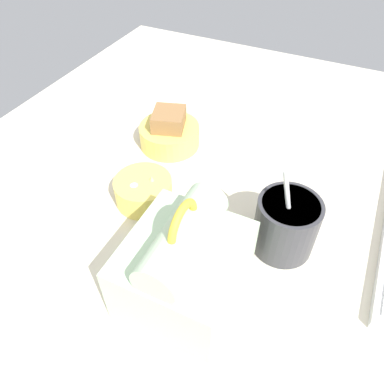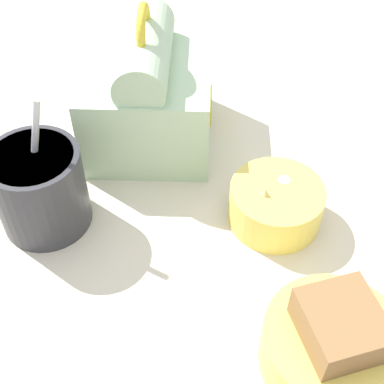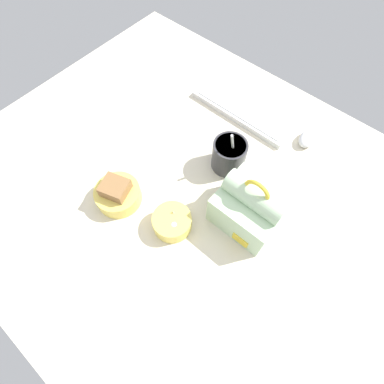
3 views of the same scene
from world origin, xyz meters
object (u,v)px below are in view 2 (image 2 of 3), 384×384
Objects in this scene: bento_bowl_sandwich at (333,344)px; bento_bowl_snacks at (275,204)px; lunch_bag at (148,95)px; soup_cup at (40,187)px.

bento_bowl_sandwich reaches higher than bento_bowl_snacks.
lunch_bag reaches higher than bento_bowl_sandwich.
lunch_bag is 20.43cm from bento_bowl_snacks.
lunch_bag is 1.46× the size of bento_bowl_sandwich.
lunch_bag is at bearing 31.46° from bento_bowl_sandwich.
bento_bowl_sandwich is at bearing -167.39° from bento_bowl_snacks.
lunch_bag is 17.61cm from soup_cup.
lunch_bag is 1.78× the size of bento_bowl_snacks.
lunch_bag is at bearing -35.61° from soup_cup.
bento_bowl_sandwich is at bearing -118.97° from soup_cup.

